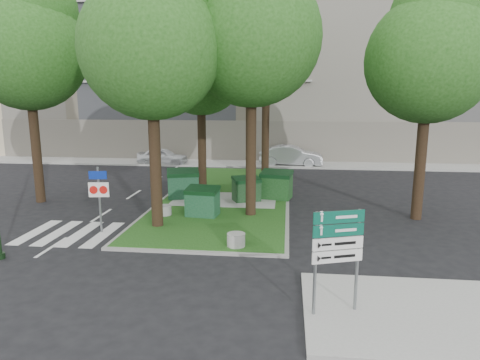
# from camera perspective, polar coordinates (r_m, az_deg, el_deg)

# --- Properties ---
(ground) EXTENTS (120.00, 120.00, 0.00)m
(ground) POSITION_cam_1_polar(r_m,az_deg,el_deg) (14.60, -8.12, -9.53)
(ground) COLOR black
(ground) RESTS_ON ground
(median_island) EXTENTS (6.00, 16.00, 0.12)m
(median_island) POSITION_cam_1_polar(r_m,az_deg,el_deg) (22.01, -1.67, -2.13)
(median_island) COLOR #194313
(median_island) RESTS_ON ground
(median_kerb) EXTENTS (6.30, 16.30, 0.10)m
(median_kerb) POSITION_cam_1_polar(r_m,az_deg,el_deg) (22.01, -1.67, -2.15)
(median_kerb) COLOR gray
(median_kerb) RESTS_ON ground
(sidewalk_corner) EXTENTS (5.00, 4.00, 0.12)m
(sidewalk_corner) POSITION_cam_1_polar(r_m,az_deg,el_deg) (11.35, 21.72, -16.28)
(sidewalk_corner) COLOR #999993
(sidewalk_corner) RESTS_ON ground
(building_sidewalk) EXTENTS (42.00, 3.00, 0.12)m
(building_sidewalk) POSITION_cam_1_polar(r_m,az_deg,el_deg) (32.30, 0.07, 2.19)
(building_sidewalk) COLOR #999993
(building_sidewalk) RESTS_ON ground
(zebra_crossing) EXTENTS (5.00, 3.00, 0.01)m
(zebra_crossing) POSITION_cam_1_polar(r_m,az_deg,el_deg) (17.19, -19.12, -6.81)
(zebra_crossing) COLOR silver
(zebra_crossing) RESTS_ON ground
(apartment_building) EXTENTS (41.00, 12.00, 16.00)m
(apartment_building) POSITION_cam_1_polar(r_m,az_deg,el_deg) (39.46, 1.33, 15.40)
(apartment_building) COLOR #BFAF8F
(apartment_building) RESTS_ON ground
(tree_median_near_left) EXTENTS (5.20, 5.20, 10.53)m
(tree_median_near_left) POSITION_cam_1_polar(r_m,az_deg,el_deg) (16.65, -11.50, 18.50)
(tree_median_near_left) COLOR black
(tree_median_near_left) RESTS_ON ground
(tree_median_near_right) EXTENTS (5.60, 5.60, 11.46)m
(tree_median_near_right) POSITION_cam_1_polar(r_m,az_deg,el_deg) (18.04, 1.87, 20.28)
(tree_median_near_right) COLOR black
(tree_median_near_right) RESTS_ON ground
(tree_median_mid) EXTENTS (4.80, 4.80, 9.99)m
(tree_median_mid) POSITION_cam_1_polar(r_m,az_deg,el_deg) (22.77, -5.04, 15.81)
(tree_median_mid) COLOR black
(tree_median_mid) RESTS_ON ground
(tree_median_far) EXTENTS (5.80, 5.80, 11.93)m
(tree_median_far) POSITION_cam_1_polar(r_m,az_deg,el_deg) (25.48, 3.78, 18.37)
(tree_median_far) COLOR black
(tree_median_far) RESTS_ON ground
(tree_street_left) EXTENTS (5.40, 5.40, 11.00)m
(tree_street_left) POSITION_cam_1_polar(r_m,az_deg,el_deg) (22.80, -26.37, 16.42)
(tree_street_left) COLOR black
(tree_street_left) RESTS_ON ground
(tree_street_right) EXTENTS (5.00, 5.00, 10.06)m
(tree_street_right) POSITION_cam_1_polar(r_m,az_deg,el_deg) (19.17, 24.21, 15.78)
(tree_street_right) COLOR black
(tree_street_right) RESTS_ON ground
(dumpster_a) EXTENTS (1.79, 1.47, 1.44)m
(dumpster_a) POSITION_cam_1_polar(r_m,az_deg,el_deg) (21.46, -7.60, -0.52)
(dumpster_a) COLOR #103C22
(dumpster_a) RESTS_ON median_island
(dumpster_b) EXTENTS (1.45, 1.10, 1.26)m
(dumpster_b) POSITION_cam_1_polar(r_m,az_deg,el_deg) (18.20, -5.03, -2.88)
(dumpster_b) COLOR #134326
(dumpster_b) RESTS_ON median_island
(dumpster_c) EXTENTS (1.53, 1.33, 1.19)m
(dumpster_c) POSITION_cam_1_polar(r_m,az_deg,el_deg) (20.65, 0.85, -1.22)
(dumpster_c) COLOR black
(dumpster_c) RESTS_ON median_island
(dumpster_d) EXTENTS (1.69, 1.34, 1.40)m
(dumpster_d) POSITION_cam_1_polar(r_m,az_deg,el_deg) (21.21, 4.85, -0.65)
(dumpster_d) COLOR #133E14
(dumpster_d) RESTS_ON median_island
(bollard_left) EXTENTS (0.58, 0.58, 0.41)m
(bollard_left) POSITION_cam_1_polar(r_m,az_deg,el_deg) (18.58, -10.01, -3.98)
(bollard_left) COLOR gray
(bollard_left) RESTS_ON median_island
(bollard_right) EXTENTS (0.62, 0.62, 0.44)m
(bollard_right) POSITION_cam_1_polar(r_m,az_deg,el_deg) (14.62, -0.53, -7.97)
(bollard_right) COLOR #9F9F9A
(bollard_right) RESTS_ON median_island
(bollard_mid) EXTENTS (0.50, 0.50, 0.36)m
(bollard_mid) POSITION_cam_1_polar(r_m,az_deg,el_deg) (19.29, -6.27, -3.39)
(bollard_mid) COLOR gray
(bollard_mid) RESTS_ON median_island
(litter_bin) EXTENTS (0.45, 0.45, 0.79)m
(litter_bin) POSITION_cam_1_polar(r_m,az_deg,el_deg) (21.57, 5.40, -1.22)
(litter_bin) COLOR orange
(litter_bin) RESTS_ON median_island
(traffic_sign_pole) EXTENTS (0.76, 0.14, 2.54)m
(traffic_sign_pole) POSITION_cam_1_polar(r_m,az_deg,el_deg) (16.89, -18.28, -1.37)
(traffic_sign_pole) COLOR slate
(traffic_sign_pole) RESTS_ON ground
(directional_sign) EXTENTS (1.18, 0.43, 2.47)m
(directional_sign) POSITION_cam_1_polar(r_m,az_deg,el_deg) (10.18, 12.84, -8.51)
(directional_sign) COLOR slate
(directional_sign) RESTS_ON sidewalk_corner
(car_white) EXTENTS (3.79, 1.59, 1.28)m
(car_white) POSITION_cam_1_polar(r_m,az_deg,el_deg) (32.64, -10.29, 3.13)
(car_white) COLOR white
(car_white) RESTS_ON ground
(car_silver) EXTENTS (4.71, 1.96, 1.52)m
(car_silver) POSITION_cam_1_polar(r_m,az_deg,el_deg) (31.80, 6.87, 3.23)
(car_silver) COLOR #AFB3B7
(car_silver) RESTS_ON ground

